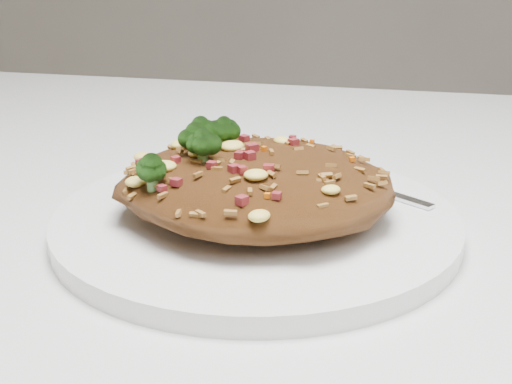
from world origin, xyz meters
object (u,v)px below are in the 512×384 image
fried_rice (254,174)px  fork (350,182)px  dining_table (352,302)px  plate (256,222)px

fried_rice → fork: fried_rice is taller
fork → fried_rice: bearing=-95.5°
dining_table → plate: 0.14m
dining_table → plate: bearing=-130.2°
dining_table → fork: 0.11m
dining_table → fork: fork is taller
plate → fork: size_ratio=1.95×
dining_table → fork: size_ratio=8.40×
plate → fried_rice: fried_rice is taller
fried_rice → dining_table: bearing=49.3°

